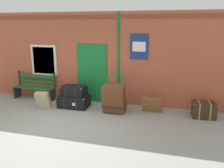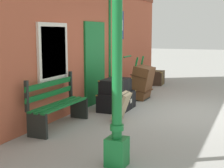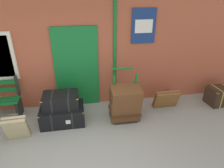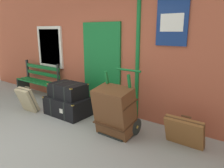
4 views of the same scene
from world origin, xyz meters
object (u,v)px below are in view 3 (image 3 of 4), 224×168
at_px(steamer_trunk_base, 63,114).
at_px(large_brown_trunk, 125,103).
at_px(porters_trolley, 123,107).
at_px(suitcase_olive, 166,99).
at_px(steamer_trunk_middle, 61,100).
at_px(corner_trunk, 220,95).
at_px(suitcase_slate, 17,128).

relative_size(steamer_trunk_base, large_brown_trunk, 1.08).
relative_size(porters_trolley, suitcase_olive, 1.86).
xyz_separation_m(steamer_trunk_middle, corner_trunk, (4.21, 0.17, -0.34)).
bearing_deg(suitcase_olive, corner_trunk, 0.06).
relative_size(suitcase_slate, corner_trunk, 0.86).
xyz_separation_m(steamer_trunk_base, steamer_trunk_middle, (-0.00, 0.03, 0.37)).
relative_size(steamer_trunk_base, suitcase_olive, 1.59).
bearing_deg(corner_trunk, steamer_trunk_middle, -177.69).
bearing_deg(steamer_trunk_base, steamer_trunk_middle, 94.92).
height_order(porters_trolley, suitcase_slate, porters_trolley).
distance_m(steamer_trunk_base, corner_trunk, 4.21).
xyz_separation_m(porters_trolley, suitcase_slate, (-2.36, -0.49, 0.04)).
relative_size(steamer_trunk_base, corner_trunk, 1.41).
bearing_deg(porters_trolley, large_brown_trunk, -90.00).
bearing_deg(suitcase_olive, steamer_trunk_base, -175.71).
height_order(steamer_trunk_base, steamer_trunk_middle, steamer_trunk_middle).
bearing_deg(corner_trunk, steamer_trunk_base, -177.27).
relative_size(steamer_trunk_base, porters_trolley, 0.85).
distance_m(steamer_trunk_base, porters_trolley, 1.47).
relative_size(large_brown_trunk, suitcase_olive, 1.47).
distance_m(steamer_trunk_middle, corner_trunk, 4.22).
distance_m(porters_trolley, suitcase_olive, 1.19).
bearing_deg(porters_trolley, steamer_trunk_base, -179.23).
height_order(steamer_trunk_middle, suitcase_slate, steamer_trunk_middle).
bearing_deg(steamer_trunk_middle, suitcase_slate, -150.64).
bearing_deg(suitcase_olive, steamer_trunk_middle, -176.37).
height_order(large_brown_trunk, corner_trunk, large_brown_trunk).
height_order(porters_trolley, suitcase_olive, porters_trolley).
bearing_deg(corner_trunk, large_brown_trunk, -172.60).
bearing_deg(large_brown_trunk, suitcase_olive, 16.72).
xyz_separation_m(large_brown_trunk, suitcase_olive, (1.18, 0.35, -0.21)).
distance_m(suitcase_olive, corner_trunk, 1.56).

